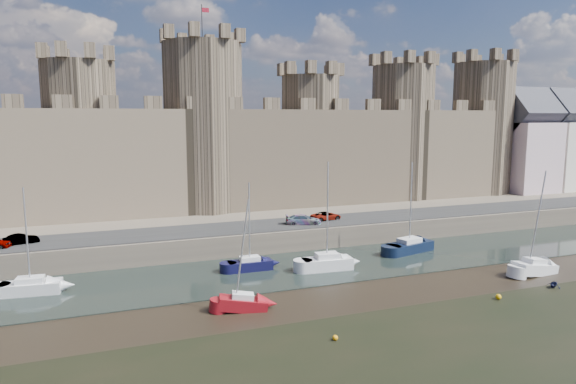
% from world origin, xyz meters
% --- Properties ---
extents(water_channel, '(160.00, 12.00, 0.08)m').
position_xyz_m(water_channel, '(0.00, 24.00, 0.04)').
color(water_channel, black).
rests_on(water_channel, ground).
extents(quay, '(160.00, 60.00, 2.50)m').
position_xyz_m(quay, '(0.00, 60.00, 1.25)').
color(quay, '#4C443A').
rests_on(quay, ground).
extents(road, '(160.00, 7.00, 0.10)m').
position_xyz_m(road, '(0.00, 34.00, 2.55)').
color(road, black).
rests_on(road, quay).
extents(castle, '(108.50, 11.00, 29.00)m').
position_xyz_m(castle, '(-0.64, 48.00, 11.67)').
color(castle, '#42382B').
rests_on(castle, quay).
extents(car_1, '(3.55, 1.96, 1.11)m').
position_xyz_m(car_1, '(-19.98, 34.13, 3.05)').
color(car_1, gray).
rests_on(car_1, quay).
extents(car_2, '(4.63, 2.99, 1.25)m').
position_xyz_m(car_2, '(10.84, 33.02, 3.12)').
color(car_2, gray).
rests_on(car_2, quay).
extents(car_3, '(4.20, 2.42, 1.10)m').
position_xyz_m(car_3, '(14.59, 34.53, 3.05)').
color(car_3, gray).
rests_on(car_3, quay).
extents(sailboat_0, '(5.24, 2.51, 9.44)m').
position_xyz_m(sailboat_0, '(-18.32, 25.05, 0.75)').
color(sailboat_0, beige).
rests_on(sailboat_0, ground).
extents(sailboat_1, '(4.51, 1.84, 8.97)m').
position_xyz_m(sailboat_1, '(1.73, 25.03, 0.73)').
color(sailboat_1, black).
rests_on(sailboat_1, ground).
extents(sailboat_2, '(5.25, 2.40, 11.01)m').
position_xyz_m(sailboat_2, '(9.14, 22.44, 0.86)').
color(sailboat_2, silver).
rests_on(sailboat_2, ground).
extents(sailboat_3, '(6.29, 3.68, 10.35)m').
position_xyz_m(sailboat_3, '(20.94, 25.42, 0.80)').
color(sailboat_3, black).
rests_on(sailboat_3, ground).
extents(sailboat_4, '(4.13, 2.30, 9.13)m').
position_xyz_m(sailboat_4, '(-1.80, 14.88, 0.69)').
color(sailboat_4, maroon).
rests_on(sailboat_4, ground).
extents(sailboat_5, '(4.95, 2.30, 10.36)m').
position_xyz_m(sailboat_5, '(27.87, 14.04, 0.74)').
color(sailboat_5, silver).
rests_on(sailboat_5, ground).
extents(dinghy_7, '(1.66, 1.58, 0.69)m').
position_xyz_m(dinghy_7, '(26.33, 10.23, 0.34)').
color(dinghy_7, black).
rests_on(dinghy_7, ground).
extents(buoy_1, '(0.40, 0.40, 0.40)m').
position_xyz_m(buoy_1, '(2.73, 7.14, 0.20)').
color(buoy_1, orange).
rests_on(buoy_1, ground).
extents(buoy_3, '(0.48, 0.48, 0.48)m').
position_xyz_m(buoy_3, '(19.36, 9.60, 0.24)').
color(buoy_3, '#E9A70A').
rests_on(buoy_3, ground).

